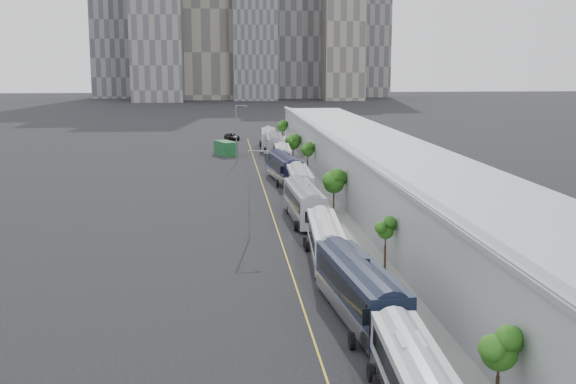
{
  "coord_description": "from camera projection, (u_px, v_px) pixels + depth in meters",
  "views": [
    {
      "loc": [
        -6.79,
        -25.49,
        16.65
      ],
      "look_at": [
        0.03,
        50.6,
        3.0
      ],
      "focal_mm": 45.0,
      "sensor_mm": 36.0,
      "label": 1
    }
  ],
  "objects": [
    {
      "name": "tree_1",
      "position": [
        386.0,
        230.0,
        58.21
      ],
      "size": [
        1.33,
        1.33,
        4.16
      ],
      "color": "black",
      "rests_on": "ground"
    },
    {
      "name": "lane_line",
      "position": [
        271.0,
        211.0,
        82.31
      ],
      "size": [
        0.12,
        160.0,
        0.02
      ],
      "primitive_type": "cube",
      "color": "gold",
      "rests_on": "ground"
    },
    {
      "name": "bus_8",
      "position": [
        268.0,
        140.0,
        142.55
      ],
      "size": [
        3.49,
        13.58,
        3.93
      ],
      "rotation": [
        0.0,
        0.0,
        -0.06
      ],
      "color": "#B5B6C0",
      "rests_on": "ground"
    },
    {
      "name": "street_lamp_near",
      "position": [
        251.0,
        189.0,
        67.99
      ],
      "size": [
        2.04,
        0.22,
        8.64
      ],
      "color": "#59595E",
      "rests_on": "ground"
    },
    {
      "name": "bus_2",
      "position": [
        325.0,
        243.0,
        61.62
      ],
      "size": [
        3.26,
        12.36,
        3.58
      ],
      "rotation": [
        0.0,
        0.0,
        -0.06
      ],
      "color": "white",
      "rests_on": "ground"
    },
    {
      "name": "tree_3",
      "position": [
        308.0,
        150.0,
        109.49
      ],
      "size": [
        1.75,
        1.75,
        4.63
      ],
      "color": "black",
      "rests_on": "ground"
    },
    {
      "name": "bus_7",
      "position": [
        274.0,
        147.0,
        130.58
      ],
      "size": [
        3.45,
        14.04,
        4.07
      ],
      "rotation": [
        0.0,
        0.0,
        -0.05
      ],
      "color": "gray",
      "rests_on": "ground"
    },
    {
      "name": "bus_3",
      "position": [
        304.0,
        205.0,
        77.21
      ],
      "size": [
        3.22,
        13.53,
        3.93
      ],
      "rotation": [
        0.0,
        0.0,
        0.04
      ],
      "color": "gray",
      "rests_on": "ground"
    },
    {
      "name": "tree_0",
      "position": [
        499.0,
        348.0,
        33.74
      ],
      "size": [
        1.75,
        1.75,
        4.43
      ],
      "color": "black",
      "rests_on": "ground"
    },
    {
      "name": "tree_5",
      "position": [
        282.0,
        126.0,
        154.7
      ],
      "size": [
        1.98,
        1.98,
        4.47
      ],
      "color": "black",
      "rests_on": "ground"
    },
    {
      "name": "bus_1",
      "position": [
        359.0,
        295.0,
        47.25
      ],
      "size": [
        4.0,
        13.86,
        4.0
      ],
      "rotation": [
        0.0,
        0.0,
        0.09
      ],
      "color": "black",
      "rests_on": "ground"
    },
    {
      "name": "bus_4",
      "position": [
        300.0,
        185.0,
        90.45
      ],
      "size": [
        2.97,
        13.01,
        3.78
      ],
      "rotation": [
        0.0,
        0.0,
        -0.03
      ],
      "color": "#B7BAC2",
      "rests_on": "ground"
    },
    {
      "name": "bus_6",
      "position": [
        283.0,
        158.0,
        117.65
      ],
      "size": [
        2.98,
        12.08,
        3.5
      ],
      "rotation": [
        0.0,
        0.0,
        -0.05
      ],
      "color": "silver",
      "rests_on": "ground"
    },
    {
      "name": "depot",
      "position": [
        397.0,
        179.0,
        82.96
      ],
      "size": [
        12.45,
        160.4,
        7.2
      ],
      "color": "gray",
      "rests_on": "ground"
    },
    {
      "name": "shipping_container",
      "position": [
        226.0,
        148.0,
        132.17
      ],
      "size": [
        4.39,
        5.96,
        2.6
      ],
      "primitive_type": "cube",
      "rotation": [
        0.0,
        0.0,
        0.39
      ],
      "color": "#164A25",
      "rests_on": "ground"
    },
    {
      "name": "tree_4",
      "position": [
        293.0,
        141.0,
        128.58
      ],
      "size": [
        2.44,
        2.44,
        4.24
      ],
      "color": "black",
      "rests_on": "ground"
    },
    {
      "name": "bus_5",
      "position": [
        284.0,
        170.0,
        102.8
      ],
      "size": [
        4.09,
        13.7,
        3.94
      ],
      "rotation": [
        0.0,
        0.0,
        0.1
      ],
      "color": "black",
      "rests_on": "ground"
    },
    {
      "name": "street_lamp_far",
      "position": [
        237.0,
        130.0,
        121.02
      ],
      "size": [
        2.04,
        0.22,
        9.8
      ],
      "color": "#59595E",
      "rests_on": "ground"
    },
    {
      "name": "sidewalk",
      "position": [
        362.0,
        209.0,
        83.22
      ],
      "size": [
        10.0,
        170.0,
        0.12
      ],
      "primitive_type": "cube",
      "color": "gray",
      "rests_on": "ground"
    },
    {
      "name": "suv",
      "position": [
        232.0,
        137.0,
        158.97
      ],
      "size": [
        3.66,
        5.79,
        1.49
      ],
      "primitive_type": "imported",
      "rotation": [
        0.0,
        0.0,
        0.24
      ],
      "color": "black",
      "rests_on": "ground"
    },
    {
      "name": "tree_2",
      "position": [
        334.0,
        180.0,
        81.49
      ],
      "size": [
        2.41,
        2.41,
        4.91
      ],
      "color": "black",
      "rests_on": "ground"
    }
  ]
}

